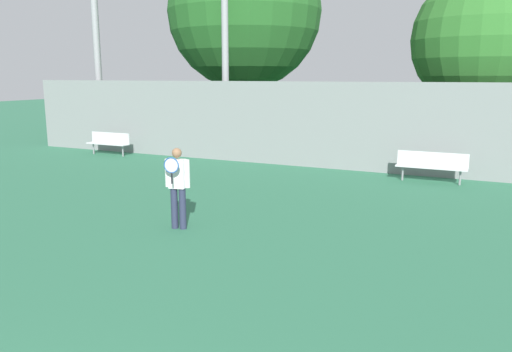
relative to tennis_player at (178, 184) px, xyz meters
The scene contains 8 objects.
tennis_player is the anchor object (origin of this frame).
bench_courtside_far 10.44m from the tennis_player, 138.53° to the left, with size 1.82×0.40×0.87m.
bench_adjacent_court 8.06m from the tennis_player, 59.08° to the left, with size 1.98×0.40×0.87m.
light_pole_near_left 13.94m from the tennis_player, 138.29° to the left, with size 0.90×0.60×10.13m.
light_pole_far_right 10.25m from the tennis_player, 112.33° to the left, with size 0.90×0.60×9.28m.
back_fence 8.10m from the tennis_player, 73.21° to the left, with size 28.62×0.06×2.86m.
tree_green_broad 12.17m from the tennis_player, 64.09° to the left, with size 4.63×4.63×6.52m.
tree_dark_dense 13.76m from the tennis_player, 110.25° to the left, with size 6.65×6.65×9.09m.
Camera 1 is at (3.20, -0.85, 3.06)m, focal length 35.00 mm.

